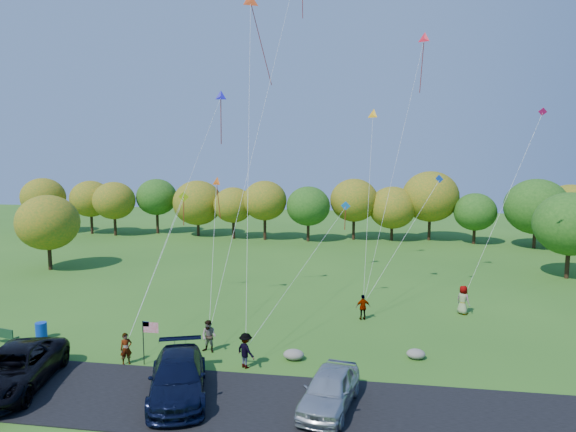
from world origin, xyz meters
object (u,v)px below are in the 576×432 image
object	(u,v)px
flyer_c	(246,350)
flyer_d	(363,307)
trash_barrel	(41,331)
minivan_silver	(330,389)
minivan_navy	(178,377)
flyer_b	(209,336)
flyer_e	(463,300)
park_bench	(2,336)
minivan_dark	(13,369)
flyer_a	(126,349)

from	to	relation	value
flyer_c	flyer_d	bearing A→B (deg)	-87.96
flyer_c	trash_barrel	distance (m)	12.94
minivan_silver	flyer_d	bearing A→B (deg)	94.32
flyer_c	flyer_d	xyz separation A→B (m)	(5.77, 8.46, -0.07)
minivan_navy	minivan_silver	bearing A→B (deg)	-18.35
minivan_silver	flyer_b	size ratio (longest dim) A/B	2.71
flyer_c	flyer_d	world-z (taller)	flyer_c
minivan_navy	flyer_e	size ratio (longest dim) A/B	3.08
flyer_e	flyer_c	bearing A→B (deg)	87.83
flyer_c	park_bench	world-z (taller)	flyer_c
trash_barrel	minivan_navy	bearing A→B (deg)	-27.98
minivan_dark	flyer_b	distance (m)	9.43
flyer_d	flyer_c	bearing A→B (deg)	39.36
minivan_navy	flyer_d	size ratio (longest dim) A/B	3.61
flyer_a	trash_barrel	distance (m)	7.10
flyer_b	flyer_e	bearing A→B (deg)	43.66
minivan_silver	flyer_e	distance (m)	16.28
minivan_navy	flyer_e	world-z (taller)	flyer_e
minivan_navy	flyer_d	distance (m)	14.43
flyer_b	flyer_c	distance (m)	2.96
minivan_navy	flyer_a	bearing A→B (deg)	124.47
flyer_e	minivan_silver	bearing A→B (deg)	108.07
flyer_a	park_bench	size ratio (longest dim) A/B	0.94
flyer_e	park_bench	bearing A→B (deg)	67.17
flyer_b	trash_barrel	world-z (taller)	flyer_b
minivan_silver	flyer_e	bearing A→B (deg)	71.33
flyer_c	park_bench	xyz separation A→B (m)	(-14.38, 0.89, -0.38)
flyer_d	trash_barrel	bearing A→B (deg)	2.73
minivan_silver	flyer_d	distance (m)	12.07
minivan_silver	flyer_c	distance (m)	5.74
minivan_navy	trash_barrel	size ratio (longest dim) A/B	6.20
flyer_c	flyer_a	bearing A→B (deg)	41.50
flyer_d	flyer_b	bearing A→B (deg)	23.28
flyer_b	park_bench	world-z (taller)	flyer_b
flyer_e	park_bench	world-z (taller)	flyer_e
minivan_navy	park_bench	world-z (taller)	minivan_navy
minivan_silver	flyer_e	xyz separation A→B (m)	(7.89, 14.24, 0.09)
flyer_b	flyer_e	world-z (taller)	flyer_e
minivan_navy	flyer_a	xyz separation A→B (m)	(-3.94, 2.99, -0.10)
flyer_a	flyer_d	world-z (taller)	flyer_d
minivan_dark	flyer_e	distance (m)	26.79
minivan_silver	flyer_c	world-z (taller)	flyer_c
minivan_dark	minivan_silver	bearing A→B (deg)	-10.01
park_bench	flyer_a	bearing A→B (deg)	2.54
park_bench	trash_barrel	bearing A→B (deg)	48.55
minivan_silver	flyer_c	size ratio (longest dim) A/B	2.67
minivan_silver	flyer_d	world-z (taller)	minivan_silver
minivan_dark	minivan_silver	distance (m)	14.51
minivan_navy	flyer_e	xyz separation A→B (m)	(14.63, 14.24, 0.04)
flyer_e	minivan_dark	bearing A→B (deg)	80.38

